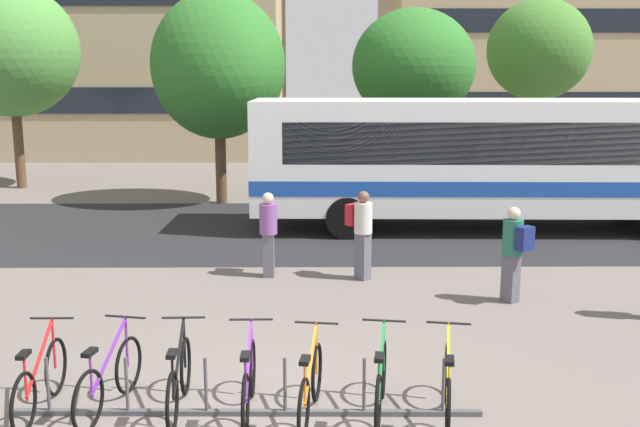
# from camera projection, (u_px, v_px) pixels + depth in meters

# --- Properties ---
(bus_lane_asphalt) EXTENTS (80.00, 7.20, 0.01)m
(bus_lane_asphalt) POSITION_uv_depth(u_px,v_px,m) (289.00, 229.00, 18.27)
(bus_lane_asphalt) COLOR #232326
(bus_lane_asphalt) RESTS_ON ground
(city_bus) EXTENTS (12.09, 2.87, 3.20)m
(city_bus) POSITION_uv_depth(u_px,v_px,m) (500.00, 158.00, 17.98)
(city_bus) COLOR white
(city_bus) RESTS_ON ground
(bike_rack) EXTENTS (5.44, 0.15, 0.70)m
(bike_rack) POSITION_uv_depth(u_px,v_px,m) (246.00, 407.00, 8.41)
(bike_rack) COLOR #47474C
(bike_rack) RESTS_ON ground
(parked_bicycle_red_0) EXTENTS (0.52, 1.72, 0.99)m
(parked_bicycle_red_0) POSITION_uv_depth(u_px,v_px,m) (41.00, 382.00, 8.41)
(parked_bicycle_red_0) COLOR black
(parked_bicycle_red_0) RESTS_ON ground
(parked_bicycle_purple_1) EXTENTS (0.54, 1.70, 0.99)m
(parked_bicycle_purple_1) POSITION_uv_depth(u_px,v_px,m) (109.00, 380.00, 8.47)
(parked_bicycle_purple_1) COLOR black
(parked_bicycle_purple_1) RESTS_ON ground
(parked_bicycle_black_2) EXTENTS (0.52, 1.72, 0.99)m
(parked_bicycle_black_2) POSITION_uv_depth(u_px,v_px,m) (179.00, 381.00, 8.43)
(parked_bicycle_black_2) COLOR black
(parked_bicycle_black_2) RESTS_ON ground
(parked_bicycle_purple_3) EXTENTS (0.52, 1.72, 0.99)m
(parked_bicycle_purple_3) POSITION_uv_depth(u_px,v_px,m) (249.00, 383.00, 8.37)
(parked_bicycle_purple_3) COLOR black
(parked_bicycle_purple_3) RESTS_ON ground
(parked_bicycle_orange_4) EXTENTS (0.52, 1.71, 0.99)m
(parked_bicycle_orange_4) POSITION_uv_depth(u_px,v_px,m) (311.00, 388.00, 8.26)
(parked_bicycle_orange_4) COLOR black
(parked_bicycle_orange_4) RESTS_ON ground
(parked_bicycle_green_5) EXTENTS (0.52, 1.71, 0.99)m
(parked_bicycle_green_5) POSITION_uv_depth(u_px,v_px,m) (381.00, 385.00, 8.34)
(parked_bicycle_green_5) COLOR black
(parked_bicycle_green_5) RESTS_ON ground
(parked_bicycle_yellow_6) EXTENTS (0.52, 1.71, 0.99)m
(parked_bicycle_yellow_6) POSITION_uv_depth(u_px,v_px,m) (447.00, 388.00, 8.25)
(parked_bicycle_yellow_6) COLOR black
(parked_bicycle_yellow_6) RESTS_ON ground
(commuter_red_pack_0) EXTENTS (0.58, 0.59, 1.70)m
(commuter_red_pack_0) POSITION_uv_depth(u_px,v_px,m) (362.00, 228.00, 13.75)
(commuter_red_pack_0) COLOR #565660
(commuter_red_pack_0) RESTS_ON ground
(commuter_navy_pack_1) EXTENTS (0.55, 0.60, 1.65)m
(commuter_navy_pack_1) POSITION_uv_depth(u_px,v_px,m) (514.00, 248.00, 12.36)
(commuter_navy_pack_1) COLOR #565660
(commuter_navy_pack_1) RESTS_ON ground
(commuter_olive_pack_3) EXTENTS (0.35, 0.53, 1.64)m
(commuter_olive_pack_3) POSITION_uv_depth(u_px,v_px,m) (269.00, 228.00, 13.95)
(commuter_olive_pack_3) COLOR #565660
(commuter_olive_pack_3) RESTS_ON ground
(street_tree_0) EXTENTS (3.92, 3.92, 5.85)m
(street_tree_0) POSITION_uv_depth(u_px,v_px,m) (414.00, 66.00, 23.26)
(street_tree_0) COLOR brown
(street_tree_0) RESTS_ON ground
(street_tree_1) EXTENTS (3.87, 3.87, 6.15)m
(street_tree_1) POSITION_uv_depth(u_px,v_px,m) (218.00, 66.00, 21.11)
(street_tree_1) COLOR brown
(street_tree_1) RESTS_ON ground
(street_tree_2) EXTENTS (3.63, 3.63, 6.39)m
(street_tree_2) POSITION_uv_depth(u_px,v_px,m) (539.00, 50.00, 25.78)
(street_tree_2) COLOR brown
(street_tree_2) RESTS_ON ground
(street_tree_3) EXTENTS (4.34, 4.34, 6.68)m
(street_tree_3) POSITION_uv_depth(u_px,v_px,m) (11.00, 51.00, 23.81)
(street_tree_3) COLOR brown
(street_tree_3) RESTS_ON ground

